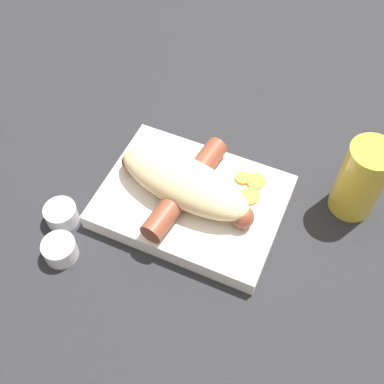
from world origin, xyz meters
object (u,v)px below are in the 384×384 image
sausage (185,188)px  drink_glass (361,180)px  condiment_cup_near (62,215)px  food_tray (192,202)px  condiment_cup_far (60,250)px  bread_roll (183,184)px

sausage → drink_glass: drink_glass is taller
sausage → drink_glass: size_ratio=1.73×
condiment_cup_near → sausage: bearing=31.8°
food_tray → sausage: sausage is taller
condiment_cup_near → drink_glass: drink_glass is taller
food_tray → sausage: 0.03m
food_tray → condiment_cup_far: (-0.13, -0.14, -0.00)m
bread_roll → sausage: bread_roll is taller
bread_roll → condiment_cup_near: (-0.14, -0.09, -0.04)m
bread_roll → drink_glass: bearing=24.4°
food_tray → condiment_cup_far: same height
bread_roll → condiment_cup_near: size_ratio=4.52×
food_tray → bread_roll: bread_roll is taller
sausage → condiment_cup_far: size_ratio=4.59×
food_tray → condiment_cup_near: same height
bread_roll → drink_glass: size_ratio=1.71×
food_tray → sausage: bearing=-168.3°
food_tray → drink_glass: 0.23m
food_tray → bread_roll: size_ratio=1.23×
food_tray → condiment_cup_near: (-0.16, -0.09, -0.00)m
bread_roll → condiment_cup_far: (-0.12, -0.14, -0.04)m
sausage → food_tray: bearing=11.7°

